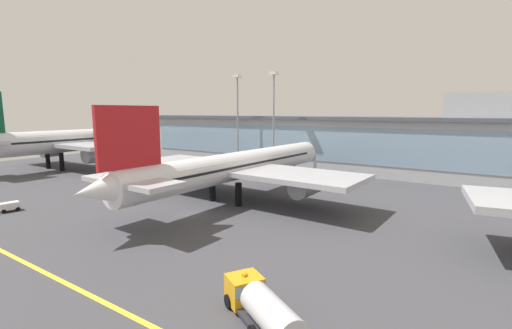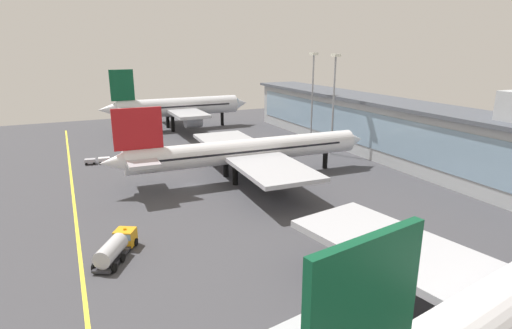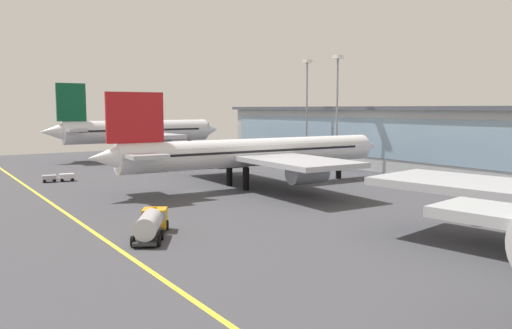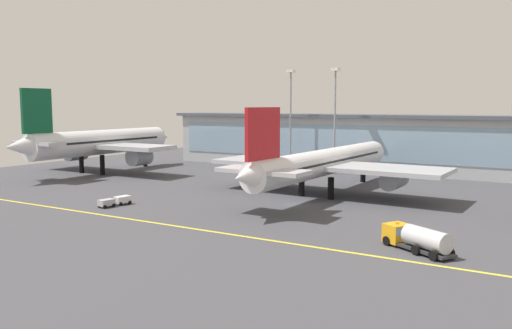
% 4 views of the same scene
% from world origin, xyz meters
% --- Properties ---
extents(ground_plane, '(180.00, 180.00, 0.00)m').
position_xyz_m(ground_plane, '(0.00, 0.00, 0.00)').
color(ground_plane, '#424247').
extents(taxiway_centreline_stripe, '(144.00, 0.50, 0.01)m').
position_xyz_m(taxiway_centreline_stripe, '(0.00, -22.00, 0.01)').
color(taxiway_centreline_stripe, yellow).
rests_on(taxiway_centreline_stripe, ground).
extents(terminal_building, '(121.49, 14.00, 19.28)m').
position_xyz_m(terminal_building, '(1.60, 50.76, 7.52)').
color(terminal_building, '#ADB2B7').
rests_on(terminal_building, ground).
extents(airliner_near_left, '(39.12, 49.79, 19.92)m').
position_xyz_m(airliner_near_left, '(-58.97, 12.73, 7.30)').
color(airliner_near_left, black).
rests_on(airliner_near_left, ground).
extents(airliner_near_right, '(44.06, 57.54, 16.10)m').
position_xyz_m(airliner_near_right, '(0.31, 11.36, 5.86)').
color(airliner_near_right, black).
rests_on(airliner_near_right, ground).
extents(fuel_tanker_truck, '(9.03, 6.67, 2.90)m').
position_xyz_m(fuel_tanker_truck, '(23.97, -17.49, 1.51)').
color(fuel_tanker_truck, black).
rests_on(fuel_tanker_truck, ground).
extents(baggage_tug_near, '(2.47, 5.76, 1.40)m').
position_xyz_m(baggage_tug_near, '(-24.89, -15.85, 0.79)').
color(baggage_tug_near, black).
rests_on(baggage_tug_near, ground).
extents(apron_light_mast_west, '(1.80, 1.80, 25.17)m').
position_xyz_m(apron_light_mast_west, '(-22.00, 41.36, 16.31)').
color(apron_light_mast_west, gray).
rests_on(apron_light_mast_west, ground).
extents(apron_light_mast_centre, '(1.80, 1.80, 25.05)m').
position_xyz_m(apron_light_mast_centre, '(-9.35, 39.52, 16.24)').
color(apron_light_mast_centre, gray).
rests_on(apron_light_mast_centre, ground).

